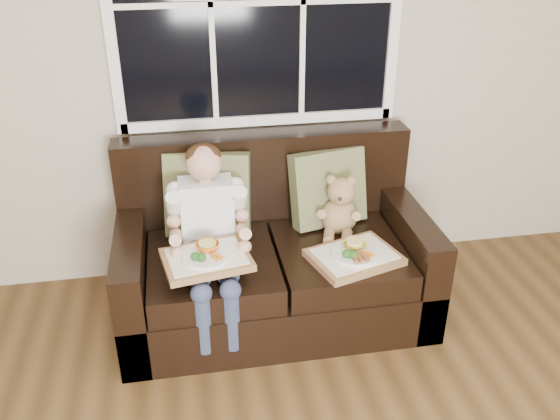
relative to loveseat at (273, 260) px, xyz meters
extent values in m
cube|color=beige|center=(0.11, 0.48, 1.04)|extent=(4.50, 0.02, 2.70)
cube|color=black|center=(0.00, 0.47, 1.34)|extent=(1.50, 0.02, 1.25)
cube|color=white|center=(0.00, 0.45, 0.69)|extent=(1.58, 0.04, 0.06)
cube|color=white|center=(-0.78, 0.45, 1.34)|extent=(0.06, 0.04, 1.37)
cube|color=white|center=(0.00, 0.45, 1.34)|extent=(1.50, 0.03, 0.03)
cube|color=black|center=(0.00, -0.07, -0.16)|extent=(1.70, 0.90, 0.30)
cube|color=black|center=(-0.78, -0.07, -0.01)|extent=(0.15, 0.90, 0.60)
cube|color=black|center=(0.78, -0.07, -0.01)|extent=(0.15, 0.90, 0.60)
cube|color=black|center=(0.00, 0.31, 0.32)|extent=(1.70, 0.18, 0.66)
cube|color=black|center=(-0.35, -0.15, 0.07)|extent=(0.68, 0.72, 0.15)
cube|color=black|center=(0.35, -0.15, 0.07)|extent=(0.68, 0.72, 0.15)
cube|color=olive|center=(-0.34, 0.15, 0.38)|extent=(0.50, 0.30, 0.48)
cube|color=olive|center=(0.35, 0.15, 0.36)|extent=(0.47, 0.29, 0.45)
cube|color=white|center=(-0.36, -0.02, 0.35)|extent=(0.28, 0.17, 0.39)
sphere|color=tan|center=(-0.36, -0.03, 0.65)|extent=(0.18, 0.18, 0.18)
ellipsoid|color=#351F10|center=(-0.36, -0.01, 0.67)|extent=(0.18, 0.18, 0.13)
cylinder|color=#2F3752|center=(-0.43, -0.23, 0.19)|extent=(0.11, 0.34, 0.11)
cylinder|color=#2F3752|center=(-0.29, -0.23, 0.19)|extent=(0.11, 0.34, 0.11)
cylinder|color=#2F3752|center=(-0.43, -0.48, -0.02)|extent=(0.09, 0.09, 0.32)
cylinder|color=#2F3752|center=(-0.29, -0.48, -0.02)|extent=(0.09, 0.09, 0.32)
cylinder|color=tan|center=(-0.52, -0.15, 0.39)|extent=(0.07, 0.34, 0.27)
cylinder|color=tan|center=(-0.19, -0.15, 0.39)|extent=(0.07, 0.34, 0.27)
ellipsoid|color=#A27756|center=(0.39, 0.03, 0.24)|extent=(0.25, 0.23, 0.22)
sphere|color=#A27756|center=(0.39, 0.01, 0.40)|extent=(0.19, 0.19, 0.16)
sphere|color=#A27756|center=(0.33, 0.02, 0.46)|extent=(0.06, 0.06, 0.06)
sphere|color=#A27756|center=(0.44, 0.02, 0.46)|extent=(0.06, 0.06, 0.06)
sphere|color=#A27756|center=(0.39, -0.05, 0.39)|extent=(0.06, 0.06, 0.06)
sphere|color=black|center=(0.39, -0.07, 0.39)|extent=(0.02, 0.02, 0.02)
cylinder|color=#A27756|center=(0.34, -0.09, 0.17)|extent=(0.09, 0.13, 0.06)
cylinder|color=#A27756|center=(0.44, -0.09, 0.17)|extent=(0.09, 0.13, 0.06)
cube|color=#8B5D3F|center=(-0.39, -0.33, 0.25)|extent=(0.47, 0.39, 0.04)
cube|color=white|center=(-0.39, -0.33, 0.27)|extent=(0.41, 0.33, 0.01)
cylinder|color=white|center=(-0.39, -0.34, 0.28)|extent=(0.24, 0.24, 0.02)
imported|color=orange|center=(-0.38, -0.29, 0.31)|extent=(0.14, 0.14, 0.04)
cylinder|color=#E5D67C|center=(-0.38, -0.29, 0.31)|extent=(0.09, 0.09, 0.02)
ellipsoid|color=#2B6A21|center=(-0.44, -0.38, 0.31)|extent=(0.04, 0.04, 0.04)
ellipsoid|color=#2B6A21|center=(-0.41, -0.39, 0.31)|extent=(0.04, 0.04, 0.04)
cylinder|color=orange|center=(-0.34, -0.38, 0.30)|extent=(0.05, 0.06, 0.02)
cube|color=#8B5D3F|center=(0.39, -0.29, 0.16)|extent=(0.52, 0.45, 0.04)
cube|color=white|center=(0.39, -0.29, 0.18)|extent=(0.46, 0.39, 0.01)
cylinder|color=white|center=(0.39, -0.30, 0.19)|extent=(0.25, 0.25, 0.02)
imported|color=yellow|center=(0.40, -0.25, 0.21)|extent=(0.15, 0.15, 0.03)
cylinder|color=#E5D67C|center=(0.40, -0.25, 0.22)|extent=(0.10, 0.10, 0.02)
ellipsoid|color=#2B6A21|center=(0.33, -0.34, 0.22)|extent=(0.05, 0.05, 0.04)
ellipsoid|color=#2B6A21|center=(0.36, -0.36, 0.22)|extent=(0.05, 0.05, 0.04)
cylinder|color=orange|center=(0.44, -0.35, 0.21)|extent=(0.05, 0.07, 0.02)
cylinder|color=#985F31|center=(0.39, -0.37, 0.21)|extent=(0.03, 0.09, 0.02)
camera|label=1|loc=(-0.46, -2.82, 1.84)|focal=38.00mm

